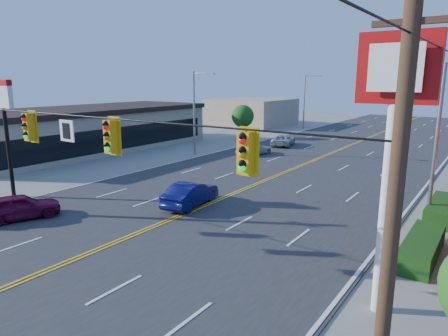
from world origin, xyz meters
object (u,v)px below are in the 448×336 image
Objects in this scene: car_white at (254,149)px; car_silver at (283,141)px; car_magenta at (20,208)px; signal_span at (47,143)px; car_blue at (191,195)px; pizza_hut_sign at (4,114)px; kfc_pylon at (394,120)px.

car_silver reaches higher than car_white.
car_magenta is 1.01× the size of car_white.
signal_span is 5.77× the size of car_blue.
car_white is (4.99, 21.04, -4.61)m from pizza_hut_sign.
signal_span is 2.86× the size of kfc_pylon.
kfc_pylon is 18.45m from car_magenta.
pizza_hut_sign is 1.74× the size of car_magenta.
signal_span is 6.20× the size of car_white.
signal_span is 11.60m from pizza_hut_sign.
pizza_hut_sign is 22.11m from car_white.
car_blue is at bearing 25.39° from pizza_hut_sign.
pizza_hut_sign is at bearing 17.26° from car_blue.
car_magenta is (-17.54, -2.00, -5.37)m from kfc_pylon.
signal_span is at bearing 85.61° from car_blue.
car_magenta is at bearing 41.58° from car_blue.
signal_span reaches higher than kfc_pylon.
pizza_hut_sign is at bearing 159.81° from signal_span.
car_magenta is 29.57m from car_silver.
pizza_hut_sign reaches higher than car_white.
kfc_pylon is at bearing 145.18° from car_white.
pizza_hut_sign is at bearing 180.00° from kfc_pylon.
kfc_pylon is 13.76m from car_blue.
car_magenta is at bearing 73.79° from car_silver.
car_blue is at bearing 157.32° from kfc_pylon.
pizza_hut_sign is (-22.00, 0.00, -0.86)m from kfc_pylon.
car_magenta is (-6.42, 2.00, -4.21)m from signal_span.
car_white is (-5.89, 25.04, -4.32)m from signal_span.
signal_span is 32.41m from car_silver.
car_white is (-5.31, 16.15, -0.13)m from car_blue.
car_blue is (-11.70, 4.89, -5.35)m from kfc_pylon.
signal_span is 7.94m from car_magenta.
car_blue is (5.84, 6.89, 0.02)m from car_magenta.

